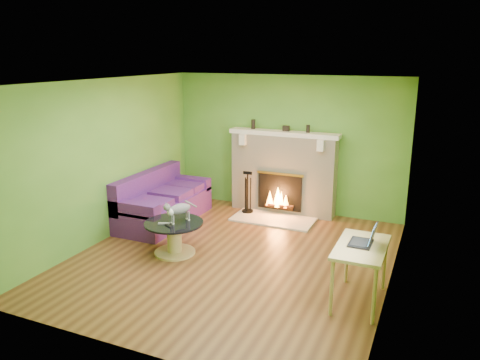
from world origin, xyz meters
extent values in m
plane|color=#563018|center=(0.00, 0.00, 0.00)|extent=(5.00, 5.00, 0.00)
plane|color=white|center=(0.00, 0.00, 2.60)|extent=(5.00, 5.00, 0.00)
plane|color=#48872C|center=(0.00, 2.50, 1.30)|extent=(5.00, 0.00, 5.00)
plane|color=#48872C|center=(0.00, -2.50, 1.30)|extent=(5.00, 0.00, 5.00)
plane|color=#48872C|center=(-2.25, 0.00, 1.30)|extent=(0.00, 5.00, 5.00)
plane|color=#48872C|center=(2.25, 0.00, 1.30)|extent=(0.00, 5.00, 5.00)
plane|color=silver|center=(2.24, -0.90, 1.55)|extent=(0.00, 1.20, 1.20)
plane|color=white|center=(2.23, -0.90, 1.55)|extent=(0.00, 1.06, 1.06)
cube|color=beige|center=(0.00, 2.33, 0.75)|extent=(2.00, 0.35, 1.50)
cube|color=black|center=(0.00, 2.13, 0.44)|extent=(0.85, 0.03, 0.68)
cube|color=gold|center=(0.00, 2.13, 0.80)|extent=(0.91, 0.02, 0.04)
cylinder|color=black|center=(0.00, 2.10, 0.16)|extent=(0.55, 0.07, 0.07)
cube|color=silver|center=(0.00, 2.30, 1.54)|extent=(2.10, 0.28, 0.08)
cube|color=silver|center=(-0.75, 2.11, 1.40)|extent=(0.12, 0.10, 0.20)
cube|color=silver|center=(0.75, 2.11, 1.40)|extent=(0.12, 0.10, 0.20)
cube|color=beige|center=(0.00, 1.80, 0.01)|extent=(1.50, 0.75, 0.03)
cube|color=silver|center=(0.00, 2.30, 1.54)|extent=(2.10, 0.28, 0.08)
cube|color=#481A66|center=(-1.80, 0.94, 0.23)|extent=(0.90, 2.00, 0.45)
cube|color=#481A66|center=(-2.15, 0.94, 0.62)|extent=(0.21, 2.00, 0.57)
cube|color=#481A66|center=(-1.80, 0.04, 0.51)|extent=(0.90, 0.21, 0.23)
cube|color=#481A66|center=(-1.80, 1.84, 0.51)|extent=(0.90, 0.21, 0.23)
cube|color=#481A66|center=(-1.75, 0.37, 0.51)|extent=(0.72, 0.53, 0.12)
cube|color=#481A66|center=(-1.75, 1.04, 0.51)|extent=(0.72, 0.53, 0.12)
cube|color=#481A66|center=(-1.75, 1.61, 0.51)|extent=(0.72, 0.53, 0.12)
cylinder|color=tan|center=(-0.89, -0.22, 0.02)|extent=(0.63, 0.63, 0.03)
cylinder|color=tan|center=(-0.89, -0.22, 0.25)|extent=(0.22, 0.22, 0.44)
cylinder|color=black|center=(-0.89, -0.22, 0.49)|extent=(0.90, 0.90, 0.03)
cube|color=tan|center=(1.95, -0.56, 0.72)|extent=(0.58, 1.00, 0.04)
cylinder|color=tan|center=(1.71, -1.01, 0.35)|extent=(0.04, 0.04, 0.70)
cylinder|color=tan|center=(2.19, -1.01, 0.35)|extent=(0.04, 0.04, 0.70)
cylinder|color=tan|center=(1.71, -0.11, 0.35)|extent=(0.04, 0.04, 0.70)
cylinder|color=tan|center=(2.19, -0.11, 0.35)|extent=(0.04, 0.04, 0.70)
cube|color=#959597|center=(-0.99, -0.34, 0.52)|extent=(0.17, 0.11, 0.02)
cube|color=black|center=(-0.87, -0.40, 0.51)|extent=(0.16, 0.11, 0.02)
cylinder|color=black|center=(-0.62, 2.33, 1.67)|extent=(0.08, 0.08, 0.18)
cylinder|color=black|center=(0.45, 2.33, 1.65)|extent=(0.07, 0.07, 0.14)
cube|color=black|center=(0.03, 2.33, 1.63)|extent=(0.12, 0.08, 0.10)
camera|label=1|loc=(2.69, -5.92, 2.97)|focal=35.00mm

